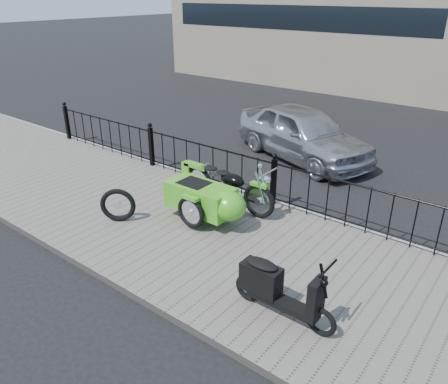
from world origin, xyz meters
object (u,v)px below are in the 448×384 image
Objects in this scene: scooter at (277,289)px; sedan_car at (303,133)px; motorcycle_sidecar at (213,197)px; spare_tire at (118,205)px.

scooter is 6.44m from sedan_car.
sedan_car reaches higher than motorcycle_sidecar.
motorcycle_sidecar is at bearing -154.48° from sedan_car.
sedan_car is (-2.79, 5.80, 0.17)m from scooter.
sedan_car is at bearing 80.61° from spare_tire.
sedan_car is at bearing 115.69° from scooter.
spare_tire is 0.16× the size of sedan_car.
scooter reaches higher than motorcycle_sidecar.
motorcycle_sidecar is 4.31m from sedan_car.
motorcycle_sidecar is at bearing 39.43° from spare_tire.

